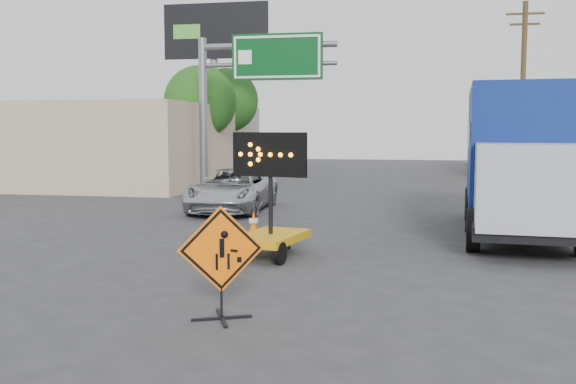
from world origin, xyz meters
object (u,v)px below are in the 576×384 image
(construction_sign, at_px, (221,260))
(arrow_board, at_px, (271,229))
(pickup_truck, at_px, (232,190))
(box_truck, at_px, (518,168))

(construction_sign, bearing_deg, arrow_board, 69.26)
(construction_sign, height_order, pickup_truck, construction_sign)
(arrow_board, xyz_separation_m, pickup_truck, (-3.03, 7.57, 0.10))
(pickup_truck, distance_m, box_truck, 9.46)
(arrow_board, bearing_deg, construction_sign, -73.84)
(pickup_truck, bearing_deg, arrow_board, -69.94)
(construction_sign, height_order, arrow_board, arrow_board)
(construction_sign, relative_size, arrow_board, 0.62)
(box_truck, bearing_deg, pickup_truck, 162.99)
(pickup_truck, xyz_separation_m, box_truck, (8.78, -3.37, 1.05))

